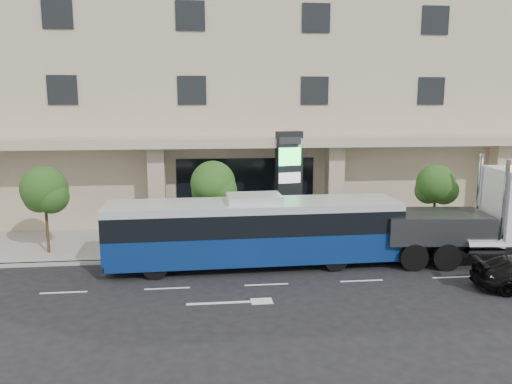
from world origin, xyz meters
TOP-DOWN VIEW (x-y plane):
  - ground at (0.00, 0.00)m, footprint 120.00×120.00m
  - sidewalk at (0.00, 5.00)m, footprint 120.00×6.00m
  - curb at (0.00, 2.00)m, footprint 120.00×0.30m
  - convention_center at (-0.00, 15.42)m, footprint 60.00×17.60m
  - tree_left at (-9.97, 3.59)m, footprint 2.27×2.20m
  - tree_mid at (-1.97, 3.59)m, footprint 2.28×2.20m
  - tree_right at (9.53, 3.59)m, footprint 2.10×2.00m
  - city_bus at (-0.26, 0.92)m, footprint 13.10×3.04m
  - tow_truck at (10.85, 0.33)m, footprint 10.87×3.51m
  - signage_pylon at (2.12, 5.53)m, footprint 1.49×0.81m

SIDE VIEW (x-z plane):
  - ground at x=0.00m, z-range 0.00..0.00m
  - sidewalk at x=0.00m, z-range 0.00..0.15m
  - curb at x=0.00m, z-range 0.00..0.15m
  - city_bus at x=-0.26m, z-range 0.03..3.33m
  - tow_truck at x=10.85m, z-range -0.44..4.49m
  - tree_right at x=9.53m, z-range 1.01..5.06m
  - signage_pylon at x=2.12m, z-range 0.20..5.88m
  - tree_left at x=-9.97m, z-range 1.00..5.22m
  - tree_mid at x=-1.97m, z-range 1.07..5.45m
  - convention_center at x=0.00m, z-range -0.03..19.97m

